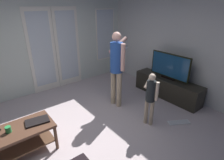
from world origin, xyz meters
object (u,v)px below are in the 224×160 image
object	(u,v)px
loose_keyboard	(179,122)
cup_near_edge	(8,129)
person_child	(151,95)
flat_screen_tv	(170,66)
coffee_table	(17,137)
laptop_closed	(37,121)
tv_stand	(167,87)
person_adult	(117,63)

from	to	relation	value
loose_keyboard	cup_near_edge	bearing A→B (deg)	158.05
person_child	flat_screen_tv	bearing A→B (deg)	20.79
coffee_table	laptop_closed	xyz separation A→B (m)	(0.32, 0.00, 0.14)
person_child	loose_keyboard	size ratio (longest dim) A/B	2.40
flat_screen_tv	person_child	xyz separation A→B (m)	(-1.23, -0.47, -0.17)
tv_stand	laptop_closed	bearing A→B (deg)	175.15
tv_stand	loose_keyboard	world-z (taller)	tv_stand
flat_screen_tv	cup_near_edge	size ratio (longest dim) A/B	10.87
person_adult	cup_near_edge	xyz separation A→B (m)	(-2.25, -0.23, -0.49)
person_child	cup_near_edge	bearing A→B (deg)	162.09
flat_screen_tv	laptop_closed	size ratio (longest dim) A/B	2.93
person_adult	laptop_closed	xyz separation A→B (m)	(-1.85, -0.24, -0.52)
cup_near_edge	flat_screen_tv	bearing A→B (deg)	-4.34
coffee_table	person_adult	size ratio (longest dim) A/B	0.64
tv_stand	loose_keyboard	distance (m)	1.15
coffee_table	person_child	size ratio (longest dim) A/B	1.01
person_adult	person_child	world-z (taller)	person_adult
coffee_table	flat_screen_tv	world-z (taller)	flat_screen_tv
person_child	tv_stand	bearing A→B (deg)	20.61
coffee_table	cup_near_edge	size ratio (longest dim) A/B	11.23
person_child	cup_near_edge	distance (m)	2.39
coffee_table	person_child	bearing A→B (deg)	-18.37
coffee_table	cup_near_edge	bearing A→B (deg)	175.02
flat_screen_tv	cup_near_edge	world-z (taller)	flat_screen_tv
person_child	laptop_closed	distance (m)	2.01
person_child	laptop_closed	size ratio (longest dim) A/B	3.01
coffee_table	tv_stand	world-z (taller)	tv_stand
flat_screen_tv	person_child	world-z (taller)	flat_screen_tv
laptop_closed	tv_stand	bearing A→B (deg)	4.35
flat_screen_tv	tv_stand	bearing A→B (deg)	-65.58
tv_stand	flat_screen_tv	size ratio (longest dim) A/B	1.68
coffee_table	tv_stand	distance (m)	3.43
tv_stand	person_child	world-z (taller)	person_child
laptop_closed	cup_near_edge	world-z (taller)	cup_near_edge
cup_near_edge	tv_stand	bearing A→B (deg)	-4.40
person_child	laptop_closed	bearing A→B (deg)	158.70
coffee_table	loose_keyboard	bearing A→B (deg)	-22.43
tv_stand	person_child	xyz separation A→B (m)	(-1.23, -0.46, 0.39)
coffee_table	cup_near_edge	world-z (taller)	cup_near_edge
flat_screen_tv	person_child	distance (m)	1.33
laptop_closed	cup_near_edge	distance (m)	0.41
tv_stand	laptop_closed	world-z (taller)	laptop_closed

